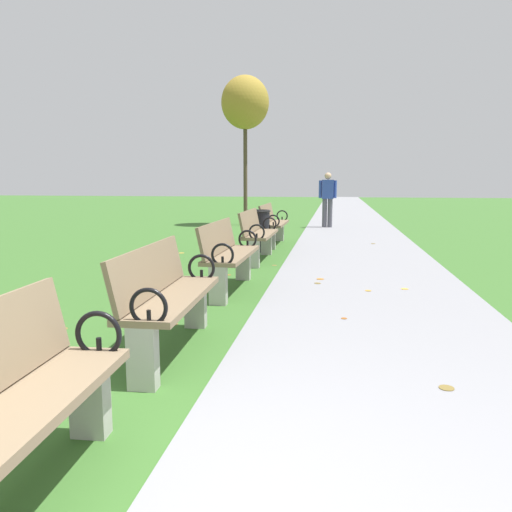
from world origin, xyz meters
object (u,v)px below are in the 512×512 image
(tree_2, at_px, (245,103))
(trash_bin, at_px, (259,231))
(park_bench_3, at_px, (228,254))
(park_bench_5, at_px, (273,223))
(pedestrian_walking, at_px, (328,197))
(park_bench_2, at_px, (167,296))
(park_bench_4, at_px, (257,234))

(tree_2, bearing_deg, trash_bin, -77.26)
(park_bench_3, height_order, park_bench_5, same)
(park_bench_3, xyz_separation_m, trash_bin, (-0.15, 3.56, -0.06))
(park_bench_5, relative_size, pedestrian_walking, 0.99)
(park_bench_2, height_order, park_bench_4, same)
(park_bench_4, height_order, tree_2, tree_2)
(park_bench_3, distance_m, park_bench_5, 4.70)
(park_bench_3, relative_size, park_bench_5, 1.00)
(tree_2, distance_m, trash_bin, 6.82)
(park_bench_2, distance_m, tree_2, 12.29)
(tree_2, bearing_deg, park_bench_4, -78.04)
(park_bench_2, xyz_separation_m, park_bench_5, (-0.00, 7.09, 0.00))
(park_bench_2, bearing_deg, park_bench_5, 90.00)
(park_bench_2, distance_m, park_bench_5, 7.09)
(park_bench_5, xyz_separation_m, tree_2, (-1.46, 4.67, 3.26))
(trash_bin, bearing_deg, park_bench_2, -88.58)
(pedestrian_walking, bearing_deg, park_bench_5, -105.02)
(park_bench_4, xyz_separation_m, tree_2, (-1.46, 6.89, 3.26))
(park_bench_2, distance_m, pedestrian_walking, 11.32)
(park_bench_2, bearing_deg, trash_bin, 91.42)
(park_bench_3, distance_m, tree_2, 10.03)
(trash_bin, bearing_deg, park_bench_5, 82.60)
(park_bench_4, xyz_separation_m, trash_bin, (-0.15, 1.09, -0.06))
(park_bench_4, bearing_deg, park_bench_5, 90.00)
(park_bench_2, bearing_deg, pedestrian_walking, 84.33)
(park_bench_5, xyz_separation_m, trash_bin, (-0.15, -1.13, -0.06))
(park_bench_4, height_order, pedestrian_walking, pedestrian_walking)
(park_bench_5, relative_size, trash_bin, 1.91)
(park_bench_5, height_order, trash_bin, park_bench_5)
(park_bench_5, distance_m, trash_bin, 1.15)
(park_bench_4, relative_size, pedestrian_walking, 0.99)
(park_bench_4, bearing_deg, trash_bin, 97.72)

